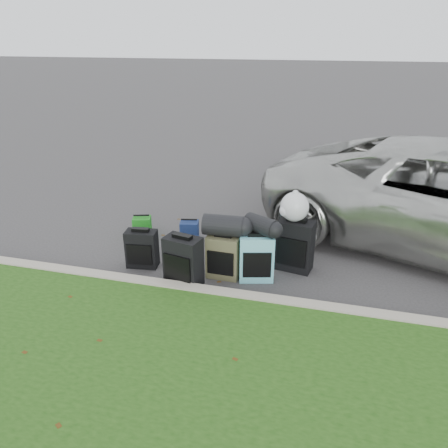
% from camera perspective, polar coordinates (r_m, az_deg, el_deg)
% --- Properties ---
extents(ground, '(120.00, 120.00, 0.00)m').
position_cam_1_polar(ground, '(6.62, 0.40, -5.13)').
color(ground, '#383535').
rests_on(ground, ground).
extents(curb, '(120.00, 0.18, 0.15)m').
position_cam_1_polar(curb, '(5.75, -2.10, -9.08)').
color(curb, '#9E937F').
rests_on(curb, ground).
extents(suitcase_small_black, '(0.48, 0.30, 0.56)m').
position_cam_1_polar(suitcase_small_black, '(6.53, -10.66, -3.19)').
color(suitcase_small_black, black).
rests_on(suitcase_small_black, ground).
extents(suitcase_large_black_left, '(0.54, 0.39, 0.70)m').
position_cam_1_polar(suitcase_large_black_left, '(5.95, -5.33, -4.88)').
color(suitcase_large_black_left, black).
rests_on(suitcase_large_black_left, ground).
extents(suitcase_olive, '(0.46, 0.30, 0.62)m').
position_cam_1_polar(suitcase_olive, '(6.14, -0.06, -4.25)').
color(suitcase_olive, '#403E28').
rests_on(suitcase_olive, ground).
extents(suitcase_teal, '(0.52, 0.39, 0.67)m').
position_cam_1_polar(suitcase_teal, '(6.07, 4.24, -4.41)').
color(suitcase_teal, '#549EB5').
rests_on(suitcase_teal, ground).
extents(suitcase_large_black_right, '(0.55, 0.39, 0.76)m').
position_cam_1_polar(suitcase_large_black_right, '(6.39, 9.28, -2.77)').
color(suitcase_large_black_right, black).
rests_on(suitcase_large_black_right, ground).
extents(tote_green, '(0.35, 0.31, 0.34)m').
position_cam_1_polar(tote_green, '(7.56, -10.63, -0.34)').
color(tote_green, '#1D831D').
rests_on(tote_green, ground).
extents(tote_navy, '(0.34, 0.29, 0.32)m').
position_cam_1_polar(tote_navy, '(7.33, -4.53, -0.86)').
color(tote_navy, navy).
rests_on(tote_navy, ground).
extents(duffel_left, '(0.56, 0.32, 0.30)m').
position_cam_1_polar(duffel_left, '(5.97, -0.09, -0.19)').
color(duffel_left, black).
rests_on(duffel_left, suitcase_olive).
extents(duffel_right, '(0.51, 0.44, 0.25)m').
position_cam_1_polar(duffel_right, '(5.95, 4.88, -0.15)').
color(duffel_right, black).
rests_on(duffel_right, suitcase_teal).
extents(trash_bag, '(0.40, 0.40, 0.40)m').
position_cam_1_polar(trash_bag, '(6.19, 9.20, 2.22)').
color(trash_bag, silver).
rests_on(trash_bag, suitcase_large_black_right).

